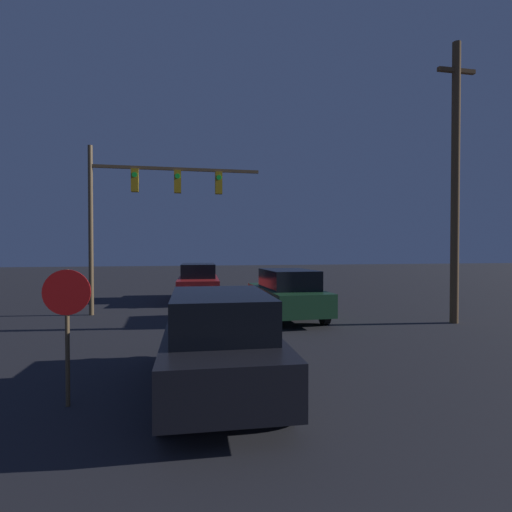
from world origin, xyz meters
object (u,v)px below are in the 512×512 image
Objects in this scene: car_mid at (287,293)px; traffic_signal_mast at (143,199)px; stop_sign at (67,311)px; utility_pole at (455,180)px; car_far at (198,282)px; car_near at (219,341)px.

traffic_signal_mast is (-5.30, 2.23, 3.63)m from car_mid.
traffic_signal_mast is 9.90m from stop_sign.
car_far is at bearing 137.06° from utility_pole.
stop_sign reaches higher than car_near.
stop_sign is at bearing -154.79° from utility_pole.
car_near is 0.73× the size of traffic_signal_mast.
utility_pole is (8.43, -7.85, 4.04)m from car_far.
car_near is at bearing -116.42° from car_mid.
traffic_signal_mast is at bearing 155.28° from car_mid.
car_near is 2.17× the size of stop_sign.
car_near is 10.86m from utility_pole.
utility_pole reaches higher than car_mid.
traffic_signal_mast reaches higher than car_far.
traffic_signal_mast is at bearing 87.45° from stop_sign.
traffic_signal_mast is 11.56m from utility_pole.
car_far is (-2.96, 5.92, 0.00)m from car_mid.
car_far is (0.25, 12.96, 0.00)m from car_near.
stop_sign is at bearing -130.37° from car_mid.
car_mid is 7.07m from utility_pole.
utility_pole is (5.47, -1.93, 4.04)m from car_mid.
traffic_signal_mast reaches higher than car_mid.
stop_sign reaches higher than car_far.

